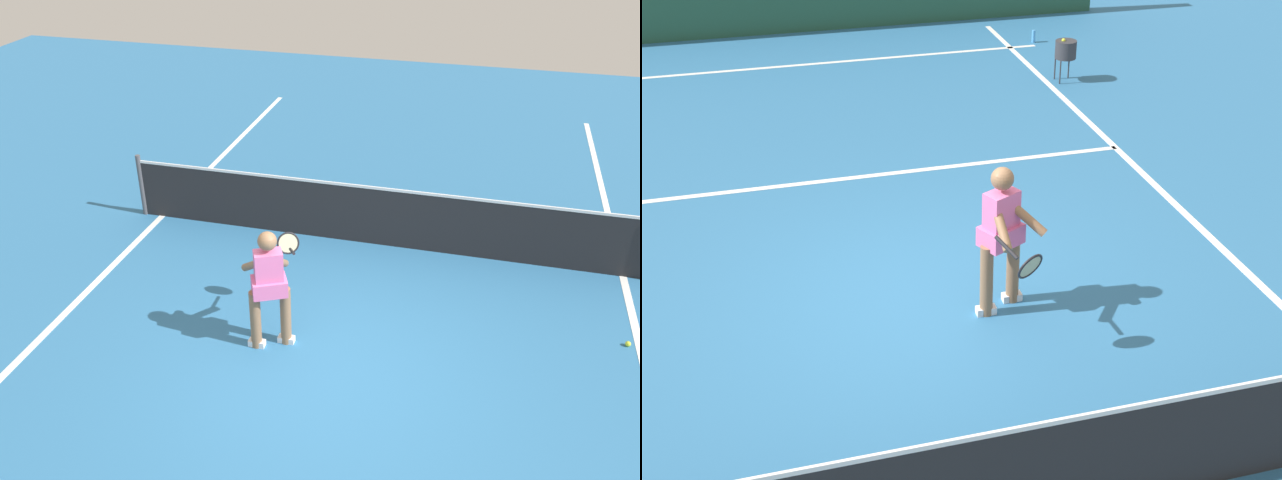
% 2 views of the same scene
% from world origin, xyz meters
% --- Properties ---
extents(ground_plane, '(26.93, 26.93, 0.00)m').
position_xyz_m(ground_plane, '(0.00, 0.00, 0.00)').
color(ground_plane, teal).
extents(sideline_left_marking, '(0.10, 18.72, 0.01)m').
position_xyz_m(sideline_left_marking, '(-3.55, 0.00, 0.00)').
color(sideline_left_marking, white).
rests_on(sideline_left_marking, ground).
extents(court_net, '(7.77, 0.08, 1.04)m').
position_xyz_m(court_net, '(0.00, 3.01, 0.48)').
color(court_net, '#4C4C51').
rests_on(court_net, ground).
extents(tennis_player, '(0.68, 1.13, 1.55)m').
position_xyz_m(tennis_player, '(-0.77, 0.37, 0.85)').
color(tennis_player, '#8C6647').
rests_on(tennis_player, ground).
extents(tennis_ball_mid, '(0.07, 0.07, 0.07)m').
position_xyz_m(tennis_ball_mid, '(3.40, 1.39, 0.03)').
color(tennis_ball_mid, '#D1E533').
rests_on(tennis_ball_mid, ground).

